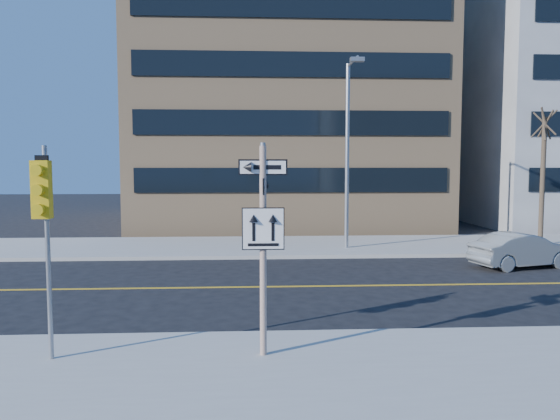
{
  "coord_description": "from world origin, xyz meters",
  "views": [
    {
      "loc": [
        -0.24,
        -12.74,
        3.79
      ],
      "look_at": [
        0.67,
        4.0,
        2.41
      ],
      "focal_mm": 35.0,
      "sensor_mm": 36.0,
      "label": 1
    }
  ],
  "objects": [
    {
      "name": "parked_car_b",
      "position": [
        9.83,
        6.73,
        0.65
      ],
      "size": [
        2.31,
        4.15,
        1.29
      ],
      "primitive_type": "imported",
      "rotation": [
        0.0,
        0.0,
        1.82
      ],
      "color": "gray",
      "rests_on": "ground"
    },
    {
      "name": "streetlight_a",
      "position": [
        4.0,
        10.76,
        4.76
      ],
      "size": [
        0.55,
        2.25,
        8.0
      ],
      "color": "gray",
      "rests_on": "far_sidewalk"
    },
    {
      "name": "street_tree_west",
      "position": [
        13.0,
        11.3,
        5.52
      ],
      "size": [
        1.8,
        1.8,
        6.35
      ],
      "color": "#352C1F",
      "rests_on": "far_sidewalk"
    },
    {
      "name": "sign_pole",
      "position": [
        0.0,
        -2.51,
        2.44
      ],
      "size": [
        0.92,
        0.92,
        4.06
      ],
      "color": "silver",
      "rests_on": "near_sidewalk"
    },
    {
      "name": "building_brick",
      "position": [
        2.0,
        25.0,
        9.0
      ],
      "size": [
        18.0,
        18.0,
        18.0
      ],
      "primitive_type": "cube",
      "color": "tan",
      "rests_on": "ground"
    },
    {
      "name": "traffic_signal",
      "position": [
        -4.0,
        -2.66,
        3.03
      ],
      "size": [
        0.32,
        0.45,
        4.0
      ],
      "color": "gray",
      "rests_on": "near_sidewalk"
    },
    {
      "name": "ground",
      "position": [
        0.0,
        0.0,
        0.0
      ],
      "size": [
        120.0,
        120.0,
        0.0
      ],
      "primitive_type": "plane",
      "color": "black",
      "rests_on": "ground"
    }
  ]
}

